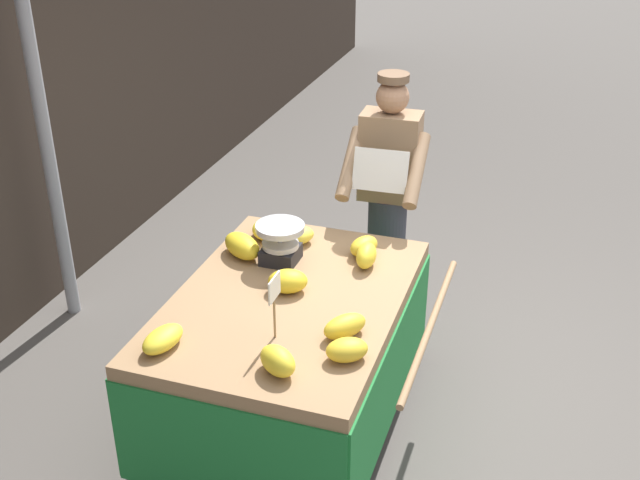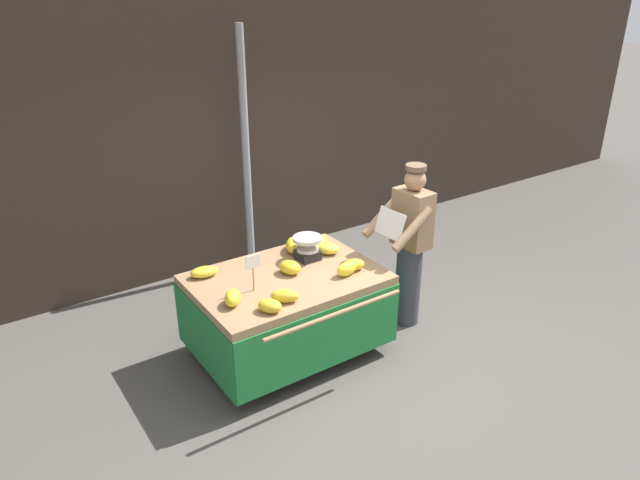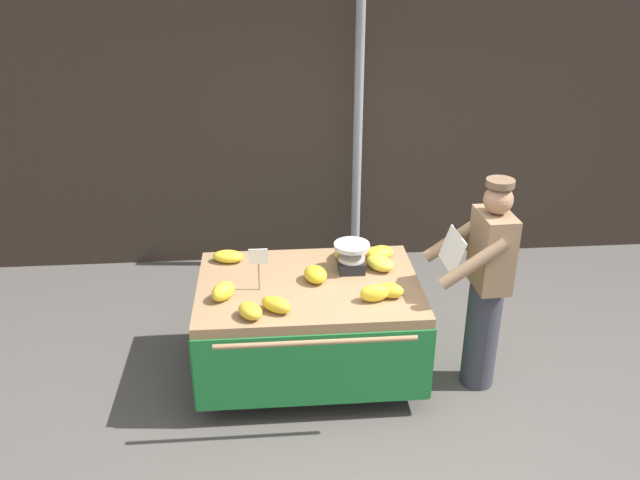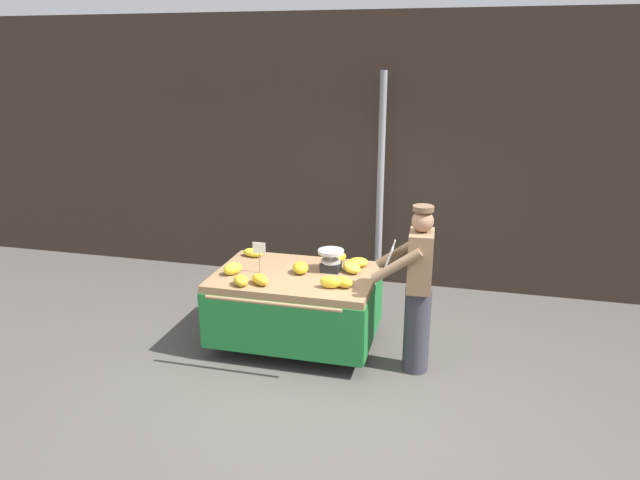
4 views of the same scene
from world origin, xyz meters
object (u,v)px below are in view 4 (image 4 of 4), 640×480
object	(u,v)px
banana_cart	(295,292)
banana_bunch_7	(335,258)
banana_bunch_6	(344,282)
banana_bunch_9	(352,268)
vendor_person	(417,289)
price_sign	(259,251)
banana_bunch_0	(301,268)
banana_bunch_1	(253,253)
banana_bunch_2	(241,280)
weighing_scale	(331,260)
street_pole	(380,185)
banana_bunch_8	(233,269)
banana_bunch_5	(260,280)
banana_bunch_4	(330,282)
banana_bunch_3	(358,262)

from	to	relation	value
banana_cart	banana_bunch_7	size ratio (longest dim) A/B	5.84
banana_cart	banana_bunch_6	size ratio (longest dim) A/B	8.50
banana_bunch_9	vendor_person	xyz separation A→B (m)	(0.73, -0.39, -0.02)
price_sign	banana_bunch_0	size ratio (longest dim) A/B	1.59
banana_bunch_0	banana_bunch_1	bearing A→B (deg)	150.38
banana_cart	banana_bunch_2	distance (m)	0.68
price_sign	vendor_person	size ratio (longest dim) A/B	0.20
weighing_scale	vendor_person	size ratio (longest dim) A/B	0.16
banana_cart	banana_bunch_0	bearing A→B (deg)	22.29
banana_bunch_1	street_pole	bearing A→B (deg)	49.91
banana_bunch_2	weighing_scale	bearing A→B (deg)	38.91
banana_bunch_6	banana_bunch_8	world-z (taller)	banana_bunch_8
banana_bunch_5	banana_bunch_4	bearing A→B (deg)	7.00
banana_bunch_4	banana_bunch_1	bearing A→B (deg)	146.70
price_sign	banana_bunch_6	size ratio (longest dim) A/B	1.68
banana_bunch_2	banana_bunch_1	bearing A→B (deg)	102.38
banana_cart	weighing_scale	distance (m)	0.51
street_pole	banana_bunch_8	distance (m)	2.47
price_sign	banana_bunch_1	xyz separation A→B (m)	(-0.25, 0.48, -0.20)
price_sign	banana_bunch_6	xyz separation A→B (m)	(0.95, -0.18, -0.19)
banana_bunch_8	banana_bunch_0	bearing A→B (deg)	16.86
banana_bunch_4	banana_bunch_9	distance (m)	0.50
banana_bunch_4	banana_bunch_2	bearing A→B (deg)	-170.29
banana_bunch_1	banana_bunch_9	xyz separation A→B (m)	(1.20, -0.23, 0.01)
banana_bunch_5	banana_bunch_1	bearing A→B (deg)	114.94
street_pole	weighing_scale	bearing A→B (deg)	-98.81
banana_bunch_2	banana_bunch_3	size ratio (longest dim) A/B	0.89
weighing_scale	banana_bunch_3	bearing A→B (deg)	36.70
price_sign	banana_bunch_0	distance (m)	0.47
banana_bunch_1	banana_bunch_5	bearing A→B (deg)	-65.06
weighing_scale	banana_bunch_9	bearing A→B (deg)	0.89
banana_bunch_0	banana_bunch_3	xyz separation A→B (m)	(0.55, 0.35, -0.01)
banana_bunch_3	vendor_person	world-z (taller)	vendor_person
banana_cart	banana_bunch_5	distance (m)	0.54
street_pole	banana_bunch_7	xyz separation A→B (m)	(-0.27, -1.46, -0.54)
price_sign	banana_bunch_5	size ratio (longest dim) A/B	1.43
weighing_scale	banana_bunch_3	size ratio (longest dim) A/B	1.23
banana_bunch_7	vendor_person	size ratio (longest dim) A/B	0.17
banana_bunch_3	banana_bunch_4	xyz separation A→B (m)	(-0.15, -0.67, 0.01)
weighing_scale	vendor_person	bearing A→B (deg)	-22.20
price_sign	banana_bunch_8	world-z (taller)	price_sign
banana_bunch_2	banana_bunch_8	world-z (taller)	banana_bunch_8
banana_bunch_9	vendor_person	distance (m)	0.83
vendor_person	weighing_scale	bearing A→B (deg)	157.80
banana_bunch_4	weighing_scale	bearing A→B (deg)	102.74
weighing_scale	banana_bunch_7	size ratio (longest dim) A/B	0.95
banana_bunch_2	banana_bunch_9	world-z (taller)	banana_bunch_9
banana_cart	banana_bunch_1	world-z (taller)	banana_bunch_1
weighing_scale	banana_bunch_3	world-z (taller)	weighing_scale
banana_bunch_3	vendor_person	size ratio (longest dim) A/B	0.13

